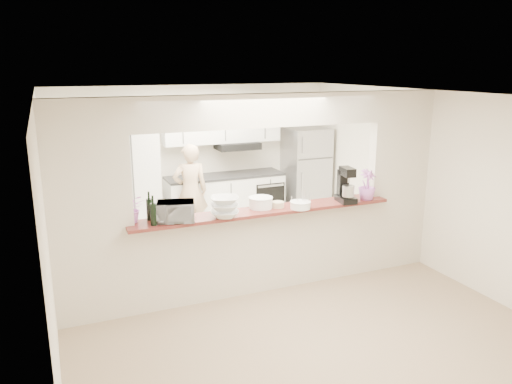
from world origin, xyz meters
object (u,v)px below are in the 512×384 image
toaster_oven (176,212)px  person (191,192)px  refrigerator (306,173)px  stand_mixer (346,186)px

toaster_oven → person: 2.58m
refrigerator → toaster_oven: refrigerator is taller
toaster_oven → stand_mixer: bearing=14.3°
refrigerator → toaster_oven: (-3.19, -2.75, 0.36)m
toaster_oven → stand_mixer: stand_mixer is taller
toaster_oven → stand_mixer: 2.25m
refrigerator → toaster_oven: size_ratio=4.05×
refrigerator → toaster_oven: 4.22m
stand_mixer → person: person is taller
stand_mixer → person: 2.86m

